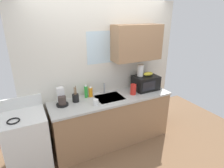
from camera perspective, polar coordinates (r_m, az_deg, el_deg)
name	(u,v)px	position (r m, az deg, el deg)	size (l,w,h in m)	color
kitchen_wall_assembly	(110,67)	(3.38, -0.67, 5.27)	(2.92, 0.42, 2.50)	silver
counter_unit	(112,119)	(3.44, -0.02, -10.82)	(2.15, 0.63, 0.90)	#9E7551
sink_faucet	(104,88)	(3.38, -2.39, -1.27)	(0.03, 0.03, 0.19)	#B2B5BA
stove_range	(28,141)	(3.19, -24.55, -15.83)	(0.60, 0.60, 1.08)	white
microwave	(146,83)	(3.58, 10.33, 0.39)	(0.46, 0.35, 0.27)	black
banana_bunch	(148,74)	(3.56, 11.15, 3.09)	(0.20, 0.11, 0.07)	gold
paper_towel_roll	(140,70)	(3.49, 8.77, 4.18)	(0.11, 0.11, 0.22)	white
coffee_maker	(61,99)	(3.04, -15.33, -4.41)	(0.19, 0.21, 0.28)	black
dish_soap_bottle_orange	(91,92)	(3.25, -6.62, -2.32)	(0.07, 0.07, 0.20)	orange
dish_soap_bottle_green	(86,91)	(3.22, -8.02, -2.20)	(0.06, 0.06, 0.24)	green
cereal_canister	(133,89)	(3.34, 6.58, -1.66)	(0.10, 0.10, 0.19)	red
mug_white	(96,102)	(2.97, -5.03, -5.62)	(0.08, 0.08, 0.10)	white
utensil_crock	(76,98)	(3.11, -11.17, -4.18)	(0.11, 0.11, 0.27)	black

